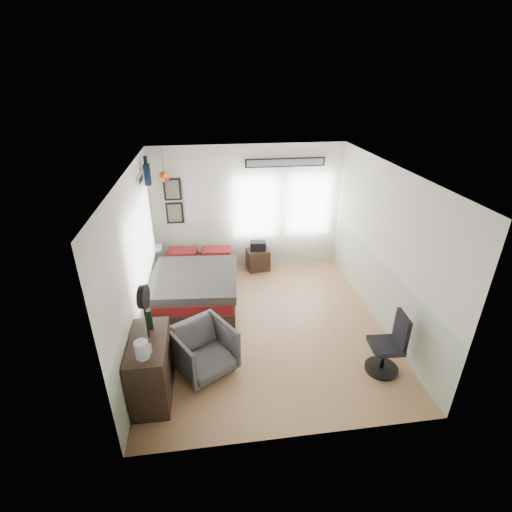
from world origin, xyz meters
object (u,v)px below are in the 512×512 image
Objects in this scene: bed at (196,285)px; nightstand at (258,259)px; task_chair at (389,348)px; dresser at (151,368)px; armchair at (204,350)px.

bed is 4.76× the size of nightstand.
nightstand is 0.49× the size of task_chair.
bed is 2.33m from dresser.
task_chair is at bearing -0.16° from dresser.
task_chair is at bearing -75.18° from nightstand.
dresser reaches higher than nightstand.
dresser is at bearing 176.99° from armchair.
armchair is 0.82× the size of task_chair.
bed is at bearing 63.16° from armchair.
nightstand is at bearing 37.26° from armchair.
dresser is 2.12× the size of nightstand.
bed is at bearing 144.50° from task_chair.
armchair is (0.69, 0.36, -0.09)m from dresser.
dresser reaches higher than armchair.
dresser is 3.34m from task_chair.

